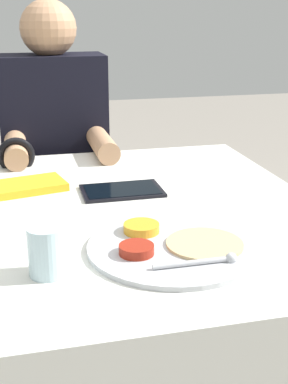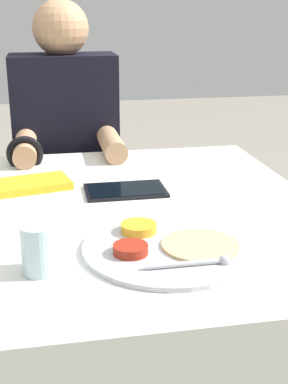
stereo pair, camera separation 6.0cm
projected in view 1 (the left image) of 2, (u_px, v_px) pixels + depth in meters
The scene contains 6 objects.
dining_table at pixel (114, 343), 1.38m from camera, with size 1.00×1.05×0.75m.
thali_tray at pixel (172, 246), 1.05m from camera, with size 0.34×0.34×0.03m.
red_notebook at pixel (28, 187), 1.39m from camera, with size 0.21×0.16×0.02m.
tablet_device at pixel (122, 191), 1.37m from camera, with size 0.21×0.13×0.01m.
person_diner at pixel (57, 187), 1.94m from camera, with size 0.37×0.46×1.22m.
drinking_glass at pixel (47, 251), 0.94m from camera, with size 0.07×0.07×0.09m.
Camera 1 is at (-0.20, -1.16, 1.20)m, focal length 50.00 mm.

